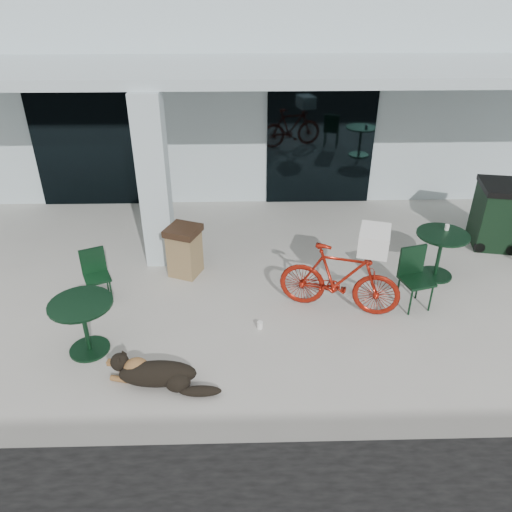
{
  "coord_description": "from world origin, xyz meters",
  "views": [
    {
      "loc": [
        0.06,
        -5.94,
        4.8
      ],
      "look_at": [
        0.24,
        0.65,
        1.0
      ],
      "focal_mm": 35.0,
      "sensor_mm": 36.0,
      "label": 1
    }
  ],
  "objects_px": {
    "dog": "(158,373)",
    "cafe_chair_far_a": "(417,280)",
    "cafe_table_near": "(85,327)",
    "bicycle": "(339,279)",
    "cafe_chair_near": "(97,277)",
    "trash_receptacle": "(185,251)",
    "cafe_table_far": "(439,255)",
    "wheeled_bin": "(496,214)"
  },
  "relations": [
    {
      "from": "dog",
      "to": "cafe_chair_far_a",
      "type": "xyz_separation_m",
      "value": [
        3.9,
        1.67,
        0.31
      ]
    },
    {
      "from": "cafe_table_near",
      "to": "bicycle",
      "type": "bearing_deg",
      "value": 13.77
    },
    {
      "from": "bicycle",
      "to": "cafe_chair_near",
      "type": "height_order",
      "value": "bicycle"
    },
    {
      "from": "trash_receptacle",
      "to": "cafe_table_far",
      "type": "bearing_deg",
      "value": -2.63
    },
    {
      "from": "cafe_table_far",
      "to": "wheeled_bin",
      "type": "height_order",
      "value": "wheeled_bin"
    },
    {
      "from": "cafe_table_near",
      "to": "cafe_chair_near",
      "type": "relative_size",
      "value": 1.0
    },
    {
      "from": "cafe_table_far",
      "to": "wheeled_bin",
      "type": "relative_size",
      "value": 0.72
    },
    {
      "from": "bicycle",
      "to": "dog",
      "type": "relative_size",
      "value": 1.62
    },
    {
      "from": "bicycle",
      "to": "cafe_chair_far_a",
      "type": "xyz_separation_m",
      "value": [
        1.25,
        0.03,
        -0.07
      ]
    },
    {
      "from": "cafe_table_near",
      "to": "cafe_chair_far_a",
      "type": "height_order",
      "value": "cafe_chair_far_a"
    },
    {
      "from": "trash_receptacle",
      "to": "cafe_chair_near",
      "type": "bearing_deg",
      "value": -149.37
    },
    {
      "from": "bicycle",
      "to": "trash_receptacle",
      "type": "distance_m",
      "value": 2.81
    },
    {
      "from": "dog",
      "to": "cafe_table_near",
      "type": "xyz_separation_m",
      "value": [
        -1.1,
        0.71,
        0.22
      ]
    },
    {
      "from": "dog",
      "to": "cafe_table_far",
      "type": "relative_size",
      "value": 1.31
    },
    {
      "from": "cafe_table_near",
      "to": "dog",
      "type": "bearing_deg",
      "value": -32.96
    },
    {
      "from": "cafe_table_far",
      "to": "cafe_chair_far_a",
      "type": "relative_size",
      "value": 0.89
    },
    {
      "from": "trash_receptacle",
      "to": "dog",
      "type": "bearing_deg",
      "value": -92.05
    },
    {
      "from": "dog",
      "to": "trash_receptacle",
      "type": "height_order",
      "value": "trash_receptacle"
    },
    {
      "from": "bicycle",
      "to": "wheeled_bin",
      "type": "relative_size",
      "value": 1.52
    },
    {
      "from": "dog",
      "to": "cafe_chair_far_a",
      "type": "distance_m",
      "value": 4.25
    },
    {
      "from": "wheeled_bin",
      "to": "cafe_table_near",
      "type": "bearing_deg",
      "value": -145.44
    },
    {
      "from": "cafe_table_near",
      "to": "cafe_chair_near",
      "type": "height_order",
      "value": "cafe_chair_near"
    },
    {
      "from": "cafe_table_near",
      "to": "cafe_table_far",
      "type": "xyz_separation_m",
      "value": [
        5.69,
        1.88,
        0.01
      ]
    },
    {
      "from": "trash_receptacle",
      "to": "cafe_chair_far_a",
      "type": "bearing_deg",
      "value": -16.6
    },
    {
      "from": "trash_receptacle",
      "to": "wheeled_bin",
      "type": "distance_m",
      "value": 6.09
    },
    {
      "from": "cafe_table_far",
      "to": "cafe_table_near",
      "type": "bearing_deg",
      "value": -161.72
    },
    {
      "from": "dog",
      "to": "trash_receptacle",
      "type": "bearing_deg",
      "value": 102.4
    },
    {
      "from": "cafe_table_near",
      "to": "wheeled_bin",
      "type": "bearing_deg",
      "value": 23.18
    },
    {
      "from": "bicycle",
      "to": "cafe_table_near",
      "type": "distance_m",
      "value": 3.87
    },
    {
      "from": "cafe_chair_far_a",
      "to": "trash_receptacle",
      "type": "distance_m",
      "value": 3.97
    },
    {
      "from": "bicycle",
      "to": "dog",
      "type": "bearing_deg",
      "value": 138.65
    },
    {
      "from": "cafe_chair_near",
      "to": "wheeled_bin",
      "type": "xyz_separation_m",
      "value": [
        7.36,
        1.8,
        0.19
      ]
    },
    {
      "from": "cafe_table_near",
      "to": "cafe_table_far",
      "type": "bearing_deg",
      "value": 18.28
    },
    {
      "from": "cafe_table_far",
      "to": "cafe_chair_near",
      "type": "bearing_deg",
      "value": -174.2
    },
    {
      "from": "cafe_chair_far_a",
      "to": "bicycle",
      "type": "bearing_deg",
      "value": 165.67
    },
    {
      "from": "cafe_chair_far_a",
      "to": "dog",
      "type": "bearing_deg",
      "value": -172.79
    },
    {
      "from": "bicycle",
      "to": "cafe_chair_far_a",
      "type": "distance_m",
      "value": 1.25
    },
    {
      "from": "dog",
      "to": "cafe_table_far",
      "type": "height_order",
      "value": "cafe_table_far"
    },
    {
      "from": "cafe_table_far",
      "to": "cafe_chair_far_a",
      "type": "height_order",
      "value": "cafe_chair_far_a"
    },
    {
      "from": "cafe_chair_far_a",
      "to": "cafe_table_near",
      "type": "bearing_deg",
      "value": 174.87
    },
    {
      "from": "cafe_chair_near",
      "to": "cafe_table_far",
      "type": "relative_size",
      "value": 0.98
    },
    {
      "from": "cafe_table_near",
      "to": "cafe_table_far",
      "type": "height_order",
      "value": "cafe_table_far"
    }
  ]
}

